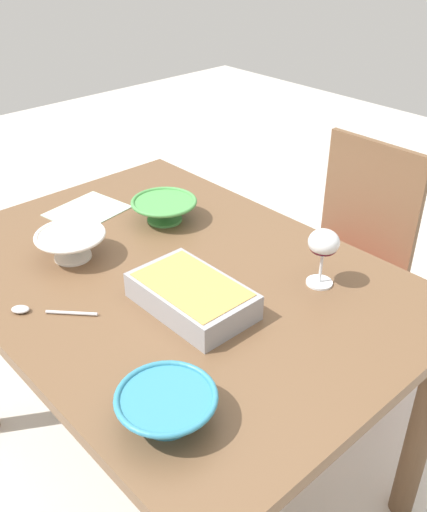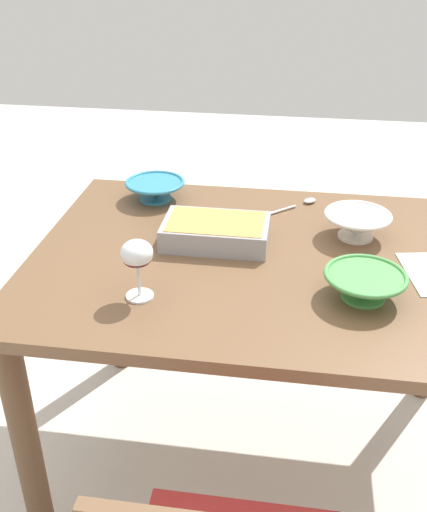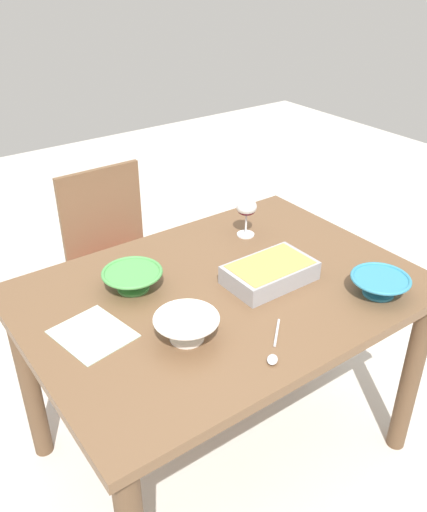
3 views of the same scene
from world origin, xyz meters
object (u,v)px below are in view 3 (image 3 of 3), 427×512
(serving_bowl, at_px, (380,284))
(serving_spoon, at_px, (274,351))
(casserole_dish, at_px, (270,272))
(small_bowl, at_px, (133,278))
(dining_table, at_px, (222,316))
(wine_glass, at_px, (246,209))
(napkin, at_px, (93,334))
(mixing_bowl, at_px, (187,326))
(chair, at_px, (116,259))

(serving_bowl, height_order, serving_spoon, serving_bowl)
(casserole_dish, bearing_deg, serving_spoon, -129.02)
(small_bowl, relative_size, serving_bowl, 1.04)
(serving_bowl, bearing_deg, dining_table, 140.18)
(dining_table, relative_size, serving_spoon, 7.83)
(dining_table, bearing_deg, casserole_dish, -21.47)
(wine_glass, xyz_separation_m, serving_spoon, (-0.38, -0.60, -0.11))
(napkin, bearing_deg, dining_table, -3.14)
(mixing_bowl, height_order, small_bowl, mixing_bowl)
(serving_bowl, bearing_deg, mixing_bowl, 164.66)
(small_bowl, height_order, serving_bowl, small_bowl)
(chair, relative_size, wine_glass, 5.77)
(wine_glass, bearing_deg, mixing_bowl, -143.45)
(small_bowl, xyz_separation_m, serving_bowl, (0.64, -0.50, -0.00))
(wine_glass, bearing_deg, casserole_dish, -115.04)
(chair, bearing_deg, casserole_dish, -80.16)
(casserole_dish, bearing_deg, napkin, 172.04)
(serving_bowl, distance_m, napkin, 0.93)
(small_bowl, height_order, serving_spoon, small_bowl)
(serving_spoon, bearing_deg, wine_glass, 57.65)
(serving_bowl, relative_size, napkin, 0.88)
(dining_table, relative_size, casserole_dish, 4.37)
(wine_glass, bearing_deg, dining_table, -140.25)
(dining_table, xyz_separation_m, small_bowl, (-0.25, 0.17, 0.16))
(dining_table, xyz_separation_m, wine_glass, (0.30, 0.25, 0.23))
(chair, distance_m, mixing_bowl, 1.07)
(casserole_dish, xyz_separation_m, serving_spoon, (-0.24, -0.29, -0.03))
(chair, xyz_separation_m, napkin, (-0.46, -0.81, 0.29))
(napkin, bearing_deg, serving_bowl, -22.52)
(serving_spoon, bearing_deg, casserole_dish, 50.98)
(chair, height_order, mixing_bowl, chair)
(wine_glass, relative_size, small_bowl, 0.77)
(dining_table, distance_m, wine_glass, 0.46)
(chair, bearing_deg, serving_bowl, -71.21)
(dining_table, distance_m, casserole_dish, 0.23)
(casserole_dish, bearing_deg, dining_table, 158.53)
(small_bowl, bearing_deg, chair, 69.76)
(dining_table, relative_size, serving_bowl, 6.71)
(wine_glass, height_order, small_bowl, wine_glass)
(serving_spoon, bearing_deg, serving_bowl, 2.70)
(mixing_bowl, bearing_deg, serving_spoon, -50.54)
(chair, bearing_deg, serving_spoon, -93.90)
(chair, relative_size, small_bowl, 4.45)
(napkin, bearing_deg, chair, 60.37)
(chair, xyz_separation_m, serving_bowl, (0.40, -1.17, 0.32))
(dining_table, relative_size, small_bowl, 6.46)
(mixing_bowl, bearing_deg, casserole_dish, 13.15)
(mixing_bowl, bearing_deg, small_bowl, 90.12)
(chair, height_order, serving_spoon, chair)
(dining_table, bearing_deg, small_bowl, 145.13)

